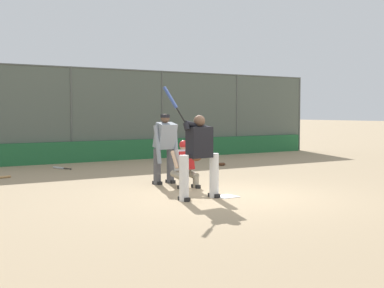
{
  "coord_description": "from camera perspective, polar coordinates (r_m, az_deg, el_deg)",
  "views": [
    {
      "loc": [
        6.59,
        8.8,
        1.76
      ],
      "look_at": [
        0.19,
        -1.0,
        1.05
      ],
      "focal_mm": 50.0,
      "sensor_mm": 36.0,
      "label": 1
    }
  ],
  "objects": [
    {
      "name": "ground_plane",
      "position": [
        11.14,
        3.66,
        -5.63
      ],
      "size": [
        160.0,
        160.0,
        0.0
      ],
      "primitive_type": "plane",
      "color": "tan"
    },
    {
      "name": "home_plate_marker",
      "position": [
        11.14,
        3.66,
        -5.6
      ],
      "size": [
        0.43,
        0.43,
        0.01
      ],
      "primitive_type": "cube",
      "color": "white",
      "rests_on": "ground_plane"
    },
    {
      "name": "backstop_fence",
      "position": [
        18.9,
        -12.75,
        3.34
      ],
      "size": [
        21.72,
        0.08,
        3.31
      ],
      "color": "#515651",
      "rests_on": "ground_plane"
    },
    {
      "name": "padding_wall",
      "position": [
        18.86,
        -12.59,
        -0.86
      ],
      "size": [
        21.21,
        0.18,
        0.73
      ],
      "primitive_type": "cube",
      "color": "#236638",
      "rests_on": "ground_plane"
    },
    {
      "name": "bleachers_beyond",
      "position": [
        21.46,
        -13.8,
        -0.04
      ],
      "size": [
        15.15,
        2.5,
        1.48
      ],
      "color": "slate",
      "rests_on": "ground_plane"
    },
    {
      "name": "batter_at_plate",
      "position": [
        10.7,
        0.74,
        -1.01
      ],
      "size": [
        1.1,
        0.6,
        2.27
      ],
      "rotation": [
        0.0,
        0.0,
        0.05
      ],
      "color": "silver",
      "rests_on": "ground_plane"
    },
    {
      "name": "catcher_behind_plate",
      "position": [
        12.32,
        -0.68,
        -2.08
      ],
      "size": [
        0.58,
        0.67,
        1.1
      ],
      "rotation": [
        0.0,
        0.0,
        0.0
      ],
      "color": "gray",
      "rests_on": "ground_plane"
    },
    {
      "name": "umpire_home",
      "position": [
        12.98,
        -2.91,
        -0.27
      ],
      "size": [
        0.69,
        0.46,
        1.7
      ],
      "rotation": [
        0.0,
        0.0,
        0.1
      ],
      "color": "#4C4C51",
      "rests_on": "ground_plane"
    },
    {
      "name": "spare_bat_third_base_side",
      "position": [
        14.95,
        -19.76,
        -3.37
      ],
      "size": [
        0.78,
        0.35,
        0.07
      ],
      "rotation": [
        0.0,
        0.0,
        3.52
      ],
      "color": "black",
      "rests_on": "ground_plane"
    },
    {
      "name": "spare_bat_first_base_side",
      "position": [
        16.92,
        -13.9,
        -2.5
      ],
      "size": [
        0.31,
        0.82,
        0.07
      ],
      "rotation": [
        0.0,
        0.0,
        5.03
      ],
      "color": "black",
      "rests_on": "ground_plane"
    },
    {
      "name": "fielding_glove_on_dirt",
      "position": [
        17.46,
        3.19,
        -2.16
      ],
      "size": [
        0.28,
        0.21,
        0.1
      ],
      "color": "#56331E",
      "rests_on": "ground_plane"
    }
  ]
}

